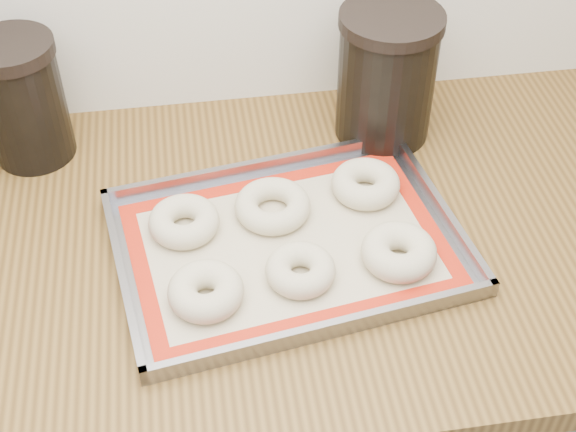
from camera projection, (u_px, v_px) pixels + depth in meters
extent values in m
cube|color=#5F685B|center=(208.00, 426.00, 1.43)|extent=(3.00, 0.65, 0.86)
cube|color=brown|center=(185.00, 252.00, 1.12)|extent=(3.06, 0.68, 0.04)
cube|color=gray|center=(288.00, 247.00, 1.09)|extent=(0.50, 0.40, 0.00)
cube|color=gray|center=(256.00, 167.00, 1.20)|extent=(0.46, 0.08, 0.02)
cube|color=gray|center=(327.00, 329.00, 0.98)|extent=(0.46, 0.08, 0.02)
cube|color=gray|center=(122.00, 277.00, 1.04)|extent=(0.06, 0.33, 0.02)
cube|color=gray|center=(439.00, 207.00, 1.13)|extent=(0.06, 0.33, 0.02)
cube|color=#C6B793|center=(288.00, 245.00, 1.09)|extent=(0.46, 0.35, 0.00)
cube|color=red|center=(261.00, 183.00, 1.18)|extent=(0.42, 0.09, 0.00)
cube|color=red|center=(320.00, 318.00, 1.00)|extent=(0.42, 0.09, 0.00)
cube|color=red|center=(143.00, 277.00, 1.05)|extent=(0.06, 0.25, 0.00)
cube|color=red|center=(422.00, 215.00, 1.13)|extent=(0.06, 0.25, 0.00)
torus|color=beige|center=(206.00, 291.00, 1.01)|extent=(0.11, 0.11, 0.04)
torus|color=beige|center=(300.00, 270.00, 1.04)|extent=(0.09, 0.09, 0.03)
torus|color=beige|center=(399.00, 252.00, 1.06)|extent=(0.10, 0.10, 0.04)
torus|color=beige|center=(184.00, 221.00, 1.10)|extent=(0.12, 0.12, 0.03)
torus|color=beige|center=(273.00, 206.00, 1.13)|extent=(0.14, 0.14, 0.03)
torus|color=beige|center=(366.00, 184.00, 1.16)|extent=(0.12, 0.12, 0.04)
cylinder|color=black|center=(25.00, 106.00, 1.19)|extent=(0.12, 0.12, 0.18)
cylinder|color=black|center=(9.00, 49.00, 1.12)|extent=(0.13, 0.13, 0.02)
cylinder|color=black|center=(386.00, 81.00, 1.22)|extent=(0.15, 0.15, 0.19)
cylinder|color=black|center=(392.00, 20.00, 1.15)|extent=(0.15, 0.15, 0.02)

